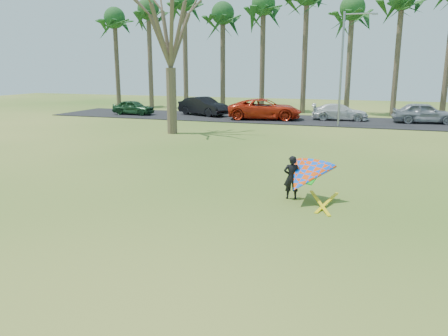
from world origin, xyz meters
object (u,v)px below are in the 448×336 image
(car_0, at_px, (133,107))
(car_3, at_px, (340,112))
(bare_tree_left, at_px, (169,23))
(car_1, at_px, (203,106))
(car_2, at_px, (265,109))
(streetlight, at_px, (344,64))
(car_4, at_px, (424,113))
(kite_flyer, at_px, (304,177))

(car_0, height_order, car_3, car_0)
(bare_tree_left, xyz_separation_m, car_1, (-1.93, 10.48, -6.05))
(bare_tree_left, xyz_separation_m, car_2, (3.95, 9.29, -6.03))
(car_0, height_order, car_2, car_2)
(streetlight, bearing_deg, car_0, 173.62)
(car_3, bearing_deg, car_4, -94.70)
(car_3, bearing_deg, bare_tree_left, 132.75)
(car_4, bearing_deg, kite_flyer, 160.59)
(bare_tree_left, relative_size, car_0, 2.56)
(bare_tree_left, bearing_deg, car_3, 47.54)
(kite_flyer, bearing_deg, car_3, 91.50)
(streetlight, distance_m, car_4, 7.87)
(car_1, bearing_deg, car_4, -66.22)
(bare_tree_left, relative_size, streetlight, 1.21)
(car_2, bearing_deg, car_0, 81.63)
(car_0, relative_size, car_1, 0.78)
(car_1, height_order, kite_flyer, kite_flyer)
(streetlight, relative_size, car_3, 1.80)
(car_3, bearing_deg, kite_flyer, 176.71)
(car_0, bearing_deg, car_4, -85.09)
(streetlight, relative_size, car_1, 1.64)
(car_0, distance_m, car_4, 24.26)
(car_0, relative_size, car_3, 0.85)
(car_3, bearing_deg, car_1, 86.42)
(car_1, height_order, car_4, car_1)
(car_3, bearing_deg, streetlight, -179.49)
(car_3, xyz_separation_m, car_4, (6.24, 0.01, 0.14))
(car_3, height_order, kite_flyer, kite_flyer)
(streetlight, relative_size, car_0, 2.11)
(streetlight, relative_size, car_4, 1.75)
(bare_tree_left, bearing_deg, car_4, 33.76)
(car_0, xyz_separation_m, car_4, (24.20, 1.69, 0.13))
(bare_tree_left, bearing_deg, car_1, 100.44)
(car_4, height_order, kite_flyer, kite_flyer)
(streetlight, xyz_separation_m, car_2, (-6.21, 2.29, -3.57))
(car_3, relative_size, car_4, 0.97)
(car_0, xyz_separation_m, car_2, (12.09, 0.25, 0.18))
(bare_tree_left, distance_m, car_4, 20.25)
(bare_tree_left, bearing_deg, streetlight, 34.57)
(kite_flyer, bearing_deg, bare_tree_left, 130.35)
(bare_tree_left, height_order, car_1, bare_tree_left)
(car_2, height_order, kite_flyer, kite_flyer)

